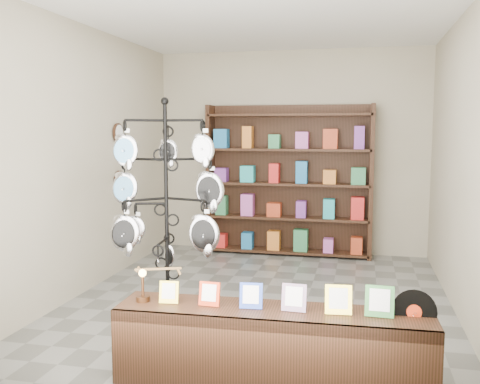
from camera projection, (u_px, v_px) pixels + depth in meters
name	position (u px, v px, depth m)	size (l,w,h in m)	color
ground	(259.00, 302.00, 5.74)	(5.00, 5.00, 0.00)	slate
room_envelope	(259.00, 128.00, 5.52)	(5.00, 5.00, 5.00)	#AFA58D
display_tree	(166.00, 199.00, 4.77)	(1.11, 1.09, 2.12)	black
front_shelf	(272.00, 346.00, 3.85)	(2.28, 0.53, 0.80)	black
back_shelving	(288.00, 185.00, 7.84)	(2.42, 0.36, 2.20)	black
wall_clocks	(119.00, 156.00, 6.77)	(0.03, 0.24, 0.84)	black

